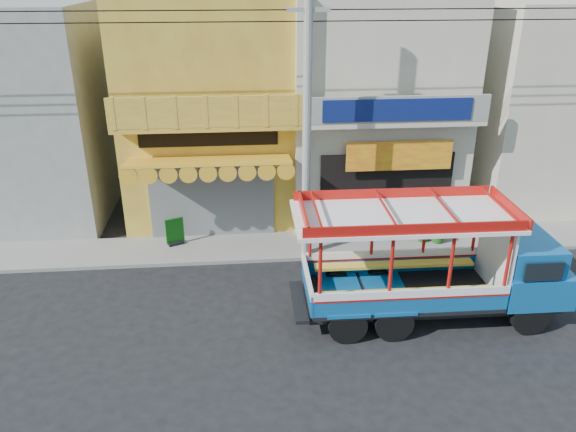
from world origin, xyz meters
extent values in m
plane|color=black|center=(0.00, 0.00, 0.00)|extent=(90.00, 90.00, 0.00)
cube|color=slate|center=(0.00, 4.00, 0.06)|extent=(30.00, 2.00, 0.12)
cube|color=#BC8729|center=(-4.00, 8.00, 4.00)|extent=(6.00, 6.00, 8.00)
cube|color=#595B5E|center=(-4.00, 4.98, 1.40)|extent=(4.20, 0.10, 2.60)
cube|color=gold|center=(-4.00, 4.25, 3.05)|extent=(5.20, 1.50, 0.31)
cube|color=#BC8729|center=(-4.00, 4.65, 4.05)|extent=(6.00, 0.70, 0.18)
cube|color=#BC8729|center=(-4.00, 4.35, 4.60)|extent=(6.00, 0.12, 0.95)
cube|color=black|center=(-4.00, 4.97, 3.55)|extent=(4.50, 0.04, 0.45)
cube|color=#C3B3A0|center=(2.00, 8.00, 4.00)|extent=(6.00, 6.00, 8.00)
cube|color=black|center=(2.00, 4.98, 1.50)|extent=(4.60, 0.12, 2.80)
cube|color=yellow|center=(2.30, 4.70, 2.90)|extent=(3.60, 0.05, 1.00)
cube|color=#C3B3A0|center=(2.00, 4.65, 4.05)|extent=(6.00, 0.70, 0.18)
cube|color=gray|center=(2.00, 4.35, 4.55)|extent=(6.00, 0.12, 0.85)
cube|color=navy|center=(2.00, 4.28, 4.55)|extent=(4.80, 0.06, 0.70)
cube|color=#C3B3A0|center=(-1.00, 4.85, 4.00)|extent=(0.35, 0.30, 8.00)
cube|color=gray|center=(-11.00, 8.00, 3.80)|extent=(6.00, 6.00, 7.60)
cube|color=#C3B3A0|center=(9.00, 8.00, 3.80)|extent=(6.00, 6.00, 7.60)
cylinder|color=gray|center=(-1.00, 3.30, 4.50)|extent=(0.26, 0.26, 9.00)
cube|color=gray|center=(-1.00, 3.30, 7.60)|extent=(1.20, 0.12, 0.12)
cylinder|color=black|center=(0.00, 3.30, 7.30)|extent=(28.00, 0.04, 0.04)
cylinder|color=black|center=(0.00, 3.30, 7.60)|extent=(28.00, 0.04, 0.04)
cylinder|color=black|center=(4.22, -1.37, 0.49)|extent=(0.98, 0.29, 0.98)
cylinder|color=black|center=(4.24, 0.49, 0.49)|extent=(0.98, 0.29, 0.98)
cylinder|color=black|center=(0.69, -1.33, 0.49)|extent=(0.98, 0.29, 0.98)
cylinder|color=black|center=(0.71, 0.53, 0.49)|extent=(0.98, 0.29, 0.98)
cylinder|color=black|center=(-0.49, -1.32, 0.49)|extent=(0.98, 0.29, 0.98)
cylinder|color=black|center=(-0.47, 0.54, 0.49)|extent=(0.98, 0.29, 0.98)
cube|color=black|center=(1.88, -0.42, 0.59)|extent=(6.61, 1.69, 0.27)
cube|color=#1061AF|center=(4.43, -0.44, 1.13)|extent=(1.79, 2.18, 0.88)
cube|color=#1061AF|center=(4.28, -0.44, 1.91)|extent=(1.40, 2.00, 0.74)
cube|color=black|center=(4.97, -0.45, 1.86)|extent=(0.08, 1.73, 0.54)
cube|color=black|center=(1.07, -0.41, 0.79)|extent=(4.88, 2.21, 0.12)
cube|color=#1061AF|center=(1.06, -1.45, 1.13)|extent=(4.86, 0.13, 0.59)
cube|color=white|center=(1.06, -1.45, 1.39)|extent=(4.86, 0.14, 0.22)
cube|color=#1061AF|center=(1.08, 0.63, 1.13)|extent=(4.86, 0.13, 0.59)
cube|color=white|center=(1.08, 0.63, 1.39)|extent=(4.86, 0.14, 0.22)
cylinder|color=#B6130E|center=(-1.22, -1.40, 2.21)|extent=(0.09, 0.09, 1.57)
cylinder|color=#B6130E|center=(-1.20, 0.64, 2.21)|extent=(0.09, 0.09, 1.57)
cube|color=white|center=(3.52, -0.43, 1.89)|extent=(0.10, 1.99, 2.21)
cube|color=white|center=(0.97, -0.41, 2.99)|extent=(5.47, 2.46, 0.10)
cube|color=#B6130E|center=(0.97, -0.41, 3.17)|extent=(5.27, 2.36, 0.26)
cube|color=black|center=(-5.27, 4.34, 0.17)|extent=(0.59, 0.47, 0.09)
cube|color=#0D4B0E|center=(-5.27, 4.34, 0.64)|extent=(0.59, 0.31, 0.85)
imported|color=#215A19|center=(3.61, 3.77, 0.59)|extent=(1.09, 1.05, 0.93)
imported|color=#215A19|center=(3.04, 3.85, 0.61)|extent=(0.68, 0.63, 0.99)
camera|label=1|loc=(-3.00, -12.83, 8.63)|focal=35.00mm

